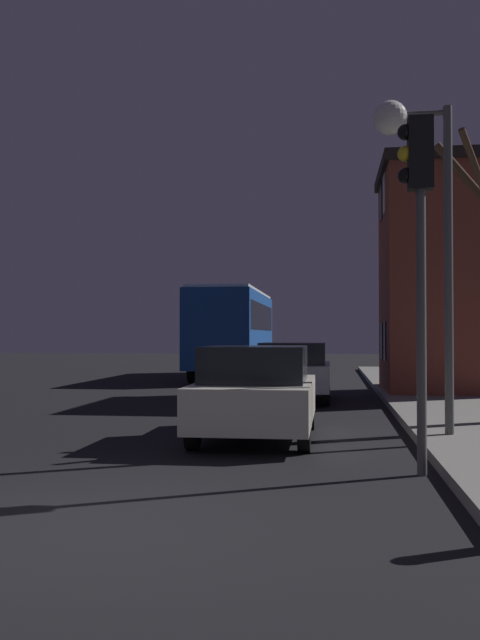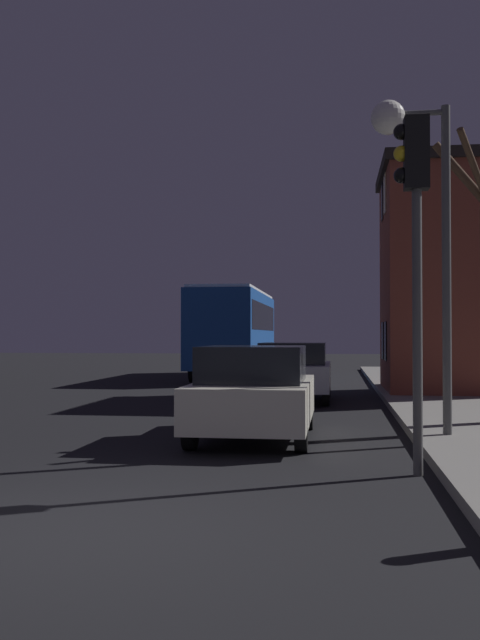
{
  "view_description": "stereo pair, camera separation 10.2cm",
  "coord_description": "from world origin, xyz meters",
  "views": [
    {
      "loc": [
        2.2,
        -6.1,
        1.71
      ],
      "look_at": [
        -0.04,
        11.34,
        2.09
      ],
      "focal_mm": 40.0,
      "sensor_mm": 36.0,
      "label": 1
    },
    {
      "loc": [
        2.3,
        -6.08,
        1.71
      ],
      "look_at": [
        -0.04,
        11.34,
        2.09
      ],
      "focal_mm": 40.0,
      "sensor_mm": 36.0,
      "label": 2
    }
  ],
  "objects": [
    {
      "name": "brick_building",
      "position": [
        5.45,
        14.99,
        3.41
      ],
      "size": [
        3.72,
        4.55,
        6.47
      ],
      "color": "brown",
      "rests_on": "sidewalk"
    },
    {
      "name": "streetlamp",
      "position": [
        3.49,
        5.5,
        4.31
      ],
      "size": [
        1.25,
        0.55,
        5.34
      ],
      "color": "#4C4C4C",
      "rests_on": "sidewalk"
    },
    {
      "name": "ground_plane",
      "position": [
        0.0,
        0.0,
        0.0
      ],
      "size": [
        120.0,
        120.0,
        0.0
      ],
      "primitive_type": "plane",
      "color": "black"
    },
    {
      "name": "traffic_light",
      "position": [
        3.27,
        2.86,
        3.16
      ],
      "size": [
        0.43,
        0.24,
        4.41
      ],
      "color": "#4C4C4C",
      "rests_on": "ground"
    },
    {
      "name": "car_near_lane",
      "position": [
        0.97,
        5.61,
        0.78
      ],
      "size": [
        1.84,
        3.91,
        1.54
      ],
      "color": "beige",
      "rests_on": "ground"
    },
    {
      "name": "car_mid_lane",
      "position": [
        1.21,
        12.54,
        0.8
      ],
      "size": [
        1.88,
        3.92,
        1.52
      ],
      "color": "#B7BABF",
      "rests_on": "ground"
    },
    {
      "name": "bus",
      "position": [
        -1.76,
        22.45,
        2.08
      ],
      "size": [
        2.43,
        9.24,
        3.49
      ],
      "color": "#194793",
      "rests_on": "ground"
    }
  ]
}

